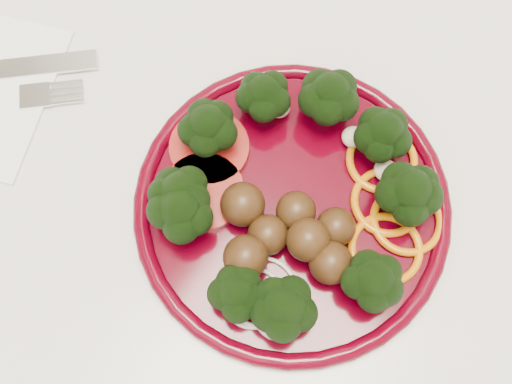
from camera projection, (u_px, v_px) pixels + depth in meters
The scene contains 2 objects.
counter at pixel (187, 226), 1.01m from camera, with size 2.40×0.60×0.90m.
plate at pixel (290, 203), 0.52m from camera, with size 0.27×0.27×0.06m.
Camera 1 is at (0.25, 1.55, 1.42)m, focal length 45.00 mm.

